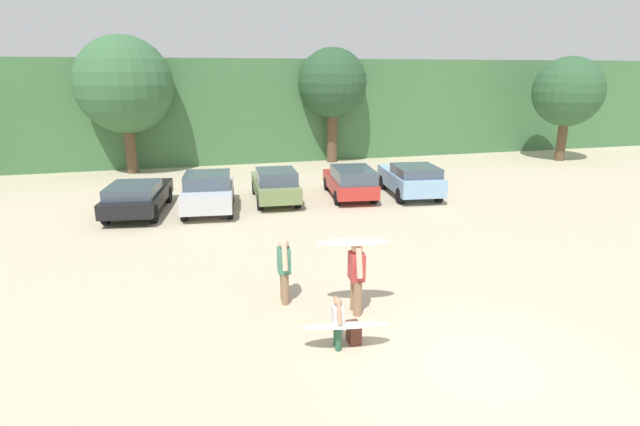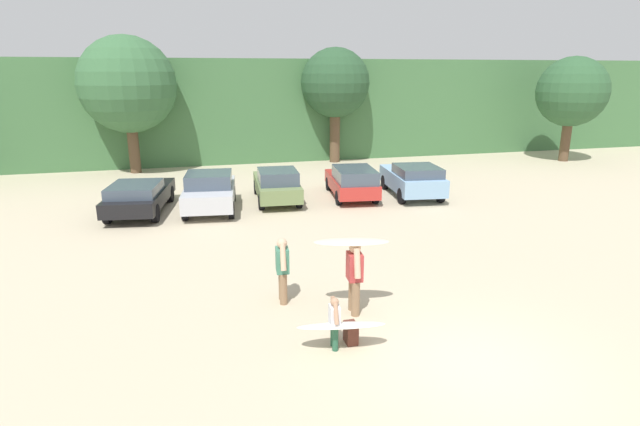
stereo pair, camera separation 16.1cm
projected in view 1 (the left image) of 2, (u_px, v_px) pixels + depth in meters
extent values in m
plane|color=#C1B293|center=(479.00, 364.00, 9.76)|extent=(120.00, 120.00, 0.00)
cube|color=#427042|center=(256.00, 106.00, 35.85)|extent=(108.00, 12.00, 6.21)
cylinder|color=brown|center=(131.00, 150.00, 27.72)|extent=(0.59, 0.59, 2.61)
sphere|color=#38663D|center=(124.00, 85.00, 26.77)|extent=(5.15, 5.15, 5.15)
cylinder|color=brown|center=(332.00, 137.00, 31.12)|extent=(0.63, 0.63, 3.06)
sphere|color=#284C2D|center=(332.00, 83.00, 30.23)|extent=(4.15, 4.15, 4.15)
cylinder|color=brown|center=(561.00, 141.00, 31.67)|extent=(0.58, 0.58, 2.48)
sphere|color=#2D5633|center=(568.00, 92.00, 30.84)|extent=(4.22, 4.22, 4.22)
cube|color=black|center=(139.00, 197.00, 20.07)|extent=(2.63, 4.93, 0.55)
cube|color=#3F4C5B|center=(133.00, 190.00, 19.26)|extent=(2.11, 2.51, 0.40)
cylinder|color=black|center=(127.00, 195.00, 21.53)|extent=(0.32, 0.73, 0.70)
cylinder|color=black|center=(168.00, 194.00, 21.72)|extent=(0.32, 0.73, 0.70)
cylinder|color=black|center=(105.00, 215.00, 18.58)|extent=(0.32, 0.73, 0.70)
cylinder|color=black|center=(154.00, 214.00, 18.77)|extent=(0.32, 0.73, 0.70)
cube|color=silver|center=(208.00, 194.00, 20.32)|extent=(2.38, 4.22, 0.69)
cube|color=#3F4C5B|center=(207.00, 180.00, 20.06)|extent=(1.98, 2.08, 0.54)
cylinder|color=black|center=(190.00, 196.00, 21.55)|extent=(0.29, 0.69, 0.67)
cylinder|color=black|center=(231.00, 194.00, 21.81)|extent=(0.29, 0.69, 0.67)
cylinder|color=black|center=(184.00, 212.00, 19.03)|extent=(0.29, 0.69, 0.67)
cylinder|color=black|center=(230.00, 210.00, 19.28)|extent=(0.29, 0.69, 0.67)
cube|color=#6B7F4C|center=(275.00, 187.00, 21.91)|extent=(2.02, 4.37, 0.61)
cube|color=#3F4C5B|center=(276.00, 177.00, 21.16)|extent=(1.73, 2.02, 0.55)
cylinder|color=black|center=(255.00, 187.00, 23.17)|extent=(0.26, 0.64, 0.63)
cylinder|color=black|center=(288.00, 186.00, 23.47)|extent=(0.26, 0.64, 0.63)
cylinder|color=black|center=(260.00, 202.00, 20.52)|extent=(0.26, 0.64, 0.63)
cylinder|color=black|center=(298.00, 200.00, 20.82)|extent=(0.26, 0.64, 0.63)
cube|color=#B72D28|center=(349.00, 184.00, 22.66)|extent=(2.27, 4.41, 0.57)
cube|color=#3F4C5B|center=(353.00, 175.00, 21.75)|extent=(1.91, 2.64, 0.56)
cylinder|color=black|center=(327.00, 184.00, 23.95)|extent=(0.29, 0.64, 0.62)
cylinder|color=black|center=(360.00, 183.00, 24.18)|extent=(0.29, 0.64, 0.62)
cylinder|color=black|center=(337.00, 198.00, 21.30)|extent=(0.29, 0.64, 0.62)
cylinder|color=black|center=(374.00, 196.00, 21.52)|extent=(0.29, 0.64, 0.62)
cube|color=#84ADD1|center=(410.00, 180.00, 22.84)|extent=(2.41, 4.42, 0.74)
cube|color=#3F4C5B|center=(416.00, 171.00, 21.96)|extent=(2.00, 2.27, 0.41)
cylinder|color=black|center=(383.00, 182.00, 24.15)|extent=(0.30, 0.70, 0.68)
cylinder|color=black|center=(417.00, 181.00, 24.39)|extent=(0.30, 0.70, 0.68)
cylinder|color=black|center=(400.00, 196.00, 21.50)|extent=(0.30, 0.70, 0.68)
cylinder|color=black|center=(439.00, 194.00, 21.74)|extent=(0.30, 0.70, 0.68)
cylinder|color=#8C6B4C|center=(358.00, 299.00, 11.60)|extent=(0.20, 0.20, 0.84)
cylinder|color=#8C6B4C|center=(354.00, 293.00, 11.89)|extent=(0.20, 0.20, 0.84)
cube|color=#B23838|center=(357.00, 266.00, 11.54)|extent=(0.36, 0.46, 0.65)
sphere|color=#D8AD8C|center=(357.00, 248.00, 11.42)|extent=(0.27, 0.27, 0.27)
cylinder|color=#D8AD8C|center=(359.00, 263.00, 11.27)|extent=(0.17, 0.31, 0.70)
cylinder|color=#D8AD8C|center=(354.00, 256.00, 11.72)|extent=(0.16, 0.18, 0.69)
cylinder|color=#26593F|center=(338.00, 338.00, 10.17)|extent=(0.13, 0.13, 0.54)
cylinder|color=#26593F|center=(336.00, 334.00, 10.36)|extent=(0.13, 0.13, 0.54)
cube|color=silver|center=(338.00, 315.00, 10.14)|extent=(0.23, 0.29, 0.41)
sphere|color=tan|center=(338.00, 302.00, 10.06)|extent=(0.17, 0.17, 0.17)
cylinder|color=tan|center=(339.00, 314.00, 9.96)|extent=(0.11, 0.26, 0.44)
cylinder|color=tan|center=(336.00, 307.00, 10.25)|extent=(0.11, 0.18, 0.44)
cylinder|color=#8C6B4C|center=(285.00, 289.00, 12.17)|extent=(0.18, 0.18, 0.79)
cylinder|color=#8C6B4C|center=(284.00, 284.00, 12.43)|extent=(0.18, 0.18, 0.79)
cube|color=#3F7F66|center=(284.00, 260.00, 12.11)|extent=(0.34, 0.43, 0.61)
sphere|color=#D8AD8C|center=(284.00, 243.00, 11.99)|extent=(0.25, 0.25, 0.25)
cylinder|color=#D8AD8C|center=(285.00, 257.00, 11.86)|extent=(0.16, 0.34, 0.65)
cylinder|color=#D8AD8C|center=(283.00, 251.00, 12.28)|extent=(0.16, 0.30, 0.65)
ellipsoid|color=beige|center=(354.00, 242.00, 11.39)|extent=(1.80, 0.86, 0.10)
ellipsoid|color=white|center=(344.00, 325.00, 10.10)|extent=(1.87, 0.80, 0.18)
cube|color=#592D23|center=(354.00, 333.00, 10.48)|extent=(0.24, 0.34, 0.45)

